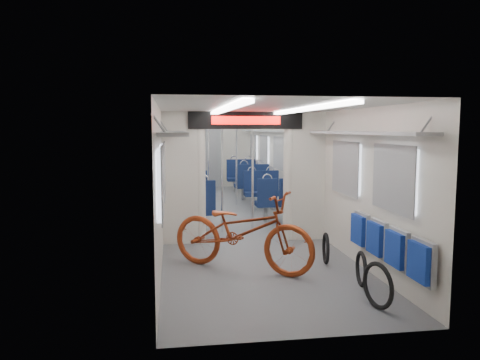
{
  "coord_description": "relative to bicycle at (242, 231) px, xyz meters",
  "views": [
    {
      "loc": [
        -1.28,
        -10.15,
        2.0
      ],
      "look_at": [
        -0.02,
        -1.54,
        1.05
      ],
      "focal_mm": 35.0,
      "sensor_mm": 36.0,
      "label": 1
    }
  ],
  "objects": [
    {
      "name": "bike_hoop_c",
      "position": [
        1.28,
        0.12,
        -0.36
      ],
      "size": [
        0.14,
        0.47,
        0.47
      ],
      "primitive_type": "torus",
      "rotation": [
        1.57,
        0.0,
        1.39
      ],
      "color": "black",
      "rests_on": "ground"
    },
    {
      "name": "stanchion_near_left",
      "position": [
        -0.01,
        2.48,
        0.58
      ],
      "size": [
        0.04,
        0.04,
        2.3
      ],
      "primitive_type": "cylinder",
      "color": "silver",
      "rests_on": "ground"
    },
    {
      "name": "bike_hoop_a",
      "position": [
        1.28,
        -1.65,
        -0.33
      ],
      "size": [
        0.16,
        0.53,
        0.53
      ],
      "primitive_type": "torus",
      "rotation": [
        1.57,
        0.0,
        1.78
      ],
      "color": "black",
      "rests_on": "ground"
    },
    {
      "name": "carriage",
      "position": [
        0.31,
        3.47,
        0.93
      ],
      "size": [
        12.0,
        12.02,
        2.31
      ],
      "color": "#515456",
      "rests_on": "ground"
    },
    {
      "name": "bike_hoop_b",
      "position": [
        1.4,
        -0.92,
        -0.36
      ],
      "size": [
        0.12,
        0.46,
        0.46
      ],
      "primitive_type": "torus",
      "rotation": [
        1.57,
        0.0,
        1.42
      ],
      "color": "black",
      "rests_on": "ground"
    },
    {
      "name": "seat_bay_near_right",
      "position": [
        1.25,
        4.1,
        -0.04
      ],
      "size": [
        0.89,
        1.97,
        1.07
      ],
      "color": "#0E1B3F",
      "rests_on": "ground"
    },
    {
      "name": "bicycle",
      "position": [
        0.0,
        0.0,
        0.0
      ],
      "size": [
        2.21,
        1.82,
        1.14
      ],
      "primitive_type": "imported",
      "rotation": [
        0.0,
        0.0,
        0.98
      ],
      "color": "maroon",
      "rests_on": "ground"
    },
    {
      "name": "stanchion_near_right",
      "position": [
        0.58,
        2.45,
        0.58
      ],
      "size": [
        0.04,
        0.04,
        2.3
      ],
      "primitive_type": "cylinder",
      "color": "silver",
      "rests_on": "ground"
    },
    {
      "name": "seat_bay_far_left",
      "position": [
        -0.62,
        6.97,
        -0.02
      ],
      "size": [
        0.92,
        2.1,
        1.11
      ],
      "color": "#0E1B3F",
      "rests_on": "ground"
    },
    {
      "name": "stanchion_far_right",
      "position": [
        0.72,
        5.72,
        0.58
      ],
      "size": [
        0.05,
        0.05,
        2.3
      ],
      "primitive_type": "cylinder",
      "color": "silver",
      "rests_on": "ground"
    },
    {
      "name": "seat_bay_near_left",
      "position": [
        -0.62,
        3.48,
        -0.0
      ],
      "size": [
        0.94,
        2.23,
        1.15
      ],
      "color": "#0E1B3F",
      "rests_on": "ground"
    },
    {
      "name": "seat_bay_far_right",
      "position": [
        1.25,
        7.4,
        -0.01
      ],
      "size": [
        0.94,
        2.22,
        1.14
      ],
      "color": "#0E1B3F",
      "rests_on": "ground"
    },
    {
      "name": "flip_bench",
      "position": [
        1.67,
        -1.04,
        0.01
      ],
      "size": [
        0.12,
        2.08,
        0.49
      ],
      "color": "gray",
      "rests_on": "carriage"
    },
    {
      "name": "stanchion_far_left",
      "position": [
        -0.02,
        5.66,
        0.58
      ],
      "size": [
        0.04,
        0.04,
        2.3
      ],
      "primitive_type": "cylinder",
      "color": "silver",
      "rests_on": "ground"
    }
  ]
}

